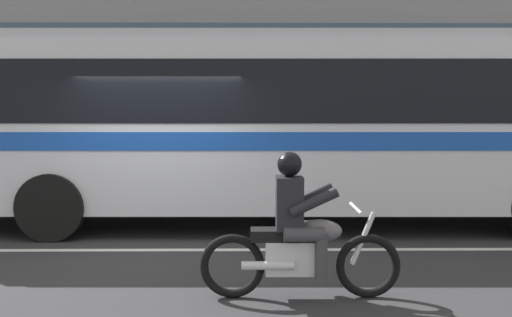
# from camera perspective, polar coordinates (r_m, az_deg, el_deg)

# --- Properties ---
(ground_plane) EXTENTS (60.00, 60.00, 0.00)m
(ground_plane) POSITION_cam_1_polar(r_m,az_deg,el_deg) (9.04, -9.54, -8.02)
(ground_plane) COLOR #2B2B2D
(sidewalk_curb) EXTENTS (28.00, 3.80, 0.15)m
(sidewalk_curb) POSITION_cam_1_polar(r_m,az_deg,el_deg) (14.01, -6.30, -3.07)
(sidewalk_curb) COLOR gray
(sidewalk_curb) RESTS_ON ground_plane
(lane_center_stripe) EXTENTS (26.60, 0.14, 0.01)m
(lane_center_stripe) POSITION_cam_1_polar(r_m,az_deg,el_deg) (8.47, -10.17, -8.89)
(lane_center_stripe) COLOR silver
(lane_center_stripe) RESTS_ON ground_plane
(transit_bus) EXTENTS (12.89, 2.73, 3.22)m
(transit_bus) POSITION_cam_1_polar(r_m,az_deg,el_deg) (9.95, 4.87, 4.15)
(transit_bus) COLOR silver
(transit_bus) RESTS_ON ground_plane
(motorcycle_with_rider) EXTENTS (2.14, 0.64, 1.56)m
(motorcycle_with_rider) POSITION_cam_1_polar(r_m,az_deg,el_deg) (6.18, 4.29, -7.79)
(motorcycle_with_rider) COLOR black
(motorcycle_with_rider) RESTS_ON ground_plane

